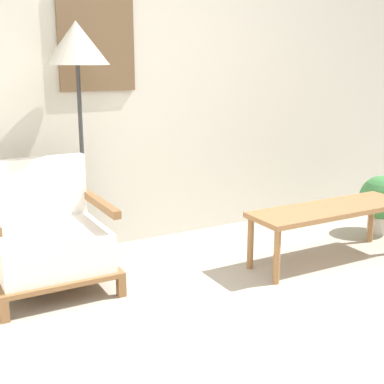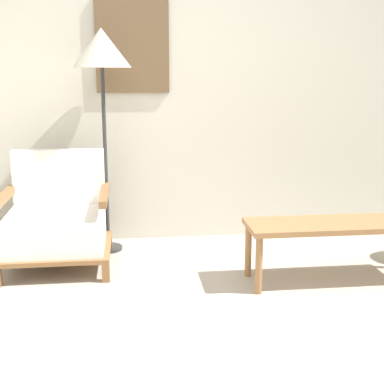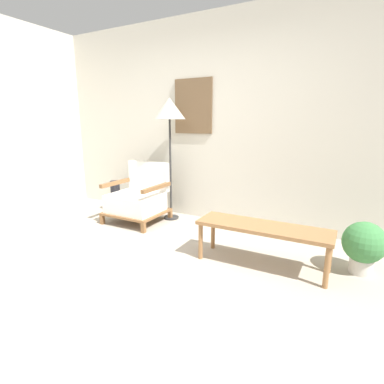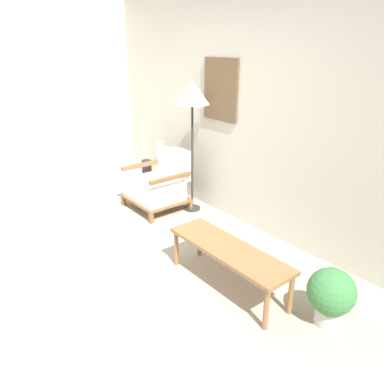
{
  "view_description": "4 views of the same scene",
  "coord_description": "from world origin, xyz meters",
  "px_view_note": "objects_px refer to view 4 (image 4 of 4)",
  "views": [
    {
      "loc": [
        -1.62,
        -1.75,
        1.42
      ],
      "look_at": [
        0.05,
        1.29,
        0.55
      ],
      "focal_mm": 50.0,
      "sensor_mm": 36.0,
      "label": 1
    },
    {
      "loc": [
        -0.37,
        -2.23,
        1.35
      ],
      "look_at": [
        0.05,
        1.29,
        0.55
      ],
      "focal_mm": 50.0,
      "sensor_mm": 36.0,
      "label": 2
    },
    {
      "loc": [
        1.66,
        -1.68,
        1.34
      ],
      "look_at": [
        0.05,
        1.29,
        0.55
      ],
      "focal_mm": 28.0,
      "sensor_mm": 36.0,
      "label": 3
    },
    {
      "loc": [
        3.02,
        -1.06,
        2.06
      ],
      "look_at": [
        0.05,
        1.29,
        0.55
      ],
      "focal_mm": 35.0,
      "sensor_mm": 36.0,
      "label": 4
    }
  ],
  "objects_px": {
    "coffee_table": "(229,252)",
    "vase": "(147,176)",
    "floor_lamp": "(192,97)",
    "potted_plant": "(331,294)",
    "armchair": "(158,185)"
  },
  "relations": [
    {
      "from": "floor_lamp",
      "to": "potted_plant",
      "type": "xyz_separation_m",
      "value": [
        2.37,
        -0.52,
        -1.19
      ]
    },
    {
      "from": "coffee_table",
      "to": "vase",
      "type": "bearing_deg",
      "value": 164.25
    },
    {
      "from": "coffee_table",
      "to": "potted_plant",
      "type": "relative_size",
      "value": 2.57
    },
    {
      "from": "coffee_table",
      "to": "vase",
      "type": "height_order",
      "value": "vase"
    },
    {
      "from": "armchair",
      "to": "vase",
      "type": "distance_m",
      "value": 0.62
    },
    {
      "from": "floor_lamp",
      "to": "vase",
      "type": "bearing_deg",
      "value": -172.86
    },
    {
      "from": "coffee_table",
      "to": "vase",
      "type": "relative_size",
      "value": 2.58
    },
    {
      "from": "armchair",
      "to": "vase",
      "type": "bearing_deg",
      "value": 161.67
    },
    {
      "from": "vase",
      "to": "floor_lamp",
      "type": "bearing_deg",
      "value": 7.14
    },
    {
      "from": "floor_lamp",
      "to": "vase",
      "type": "relative_size",
      "value": 3.45
    },
    {
      "from": "floor_lamp",
      "to": "armchair",
      "type": "bearing_deg",
      "value": -137.64
    },
    {
      "from": "vase",
      "to": "armchair",
      "type": "bearing_deg",
      "value": -18.33
    },
    {
      "from": "coffee_table",
      "to": "vase",
      "type": "distance_m",
      "value": 2.56
    },
    {
      "from": "floor_lamp",
      "to": "potted_plant",
      "type": "relative_size",
      "value": 3.44
    },
    {
      "from": "armchair",
      "to": "coffee_table",
      "type": "relative_size",
      "value": 0.64
    }
  ]
}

